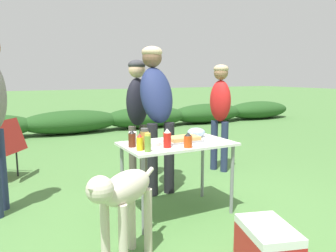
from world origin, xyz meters
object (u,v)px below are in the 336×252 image
object	(u,v)px
mustard_bottle	(140,142)
standing_person_in_olive_jacket	(137,106)
relish_jar	(148,143)
camp_chair_green_behind_table	(1,146)
bbq_sauce_bottle	(132,139)
dog	(123,196)
mixing_bowl	(196,132)
ketchup_bottle	(167,138)
folding_table	(177,150)
hot_sauce_bottle	(188,140)
paper_cup_stack	(133,138)
food_tray	(183,139)
cooler_box	(267,248)
spice_jar	(145,139)
standing_person_in_red_jacket	(220,105)
standing_person_in_gray_fleece	(157,102)
plate_stack	(149,143)

from	to	relation	value
mustard_bottle	standing_person_in_olive_jacket	xyz separation A→B (m)	(0.49, 1.24, 0.21)
relish_jar	camp_chair_green_behind_table	world-z (taller)	relish_jar
bbq_sauce_bottle	dog	bearing A→B (deg)	-116.70
mixing_bowl	ketchup_bottle	xyz separation A→B (m)	(-0.53, -0.33, 0.04)
mixing_bowl	mustard_bottle	world-z (taller)	mustard_bottle
folding_table	ketchup_bottle	xyz separation A→B (m)	(-0.19, -0.15, 0.16)
hot_sauce_bottle	mustard_bottle	bearing A→B (deg)	167.46
folding_table	paper_cup_stack	xyz separation A→B (m)	(-0.42, 0.15, 0.14)
food_tray	ketchup_bottle	xyz separation A→B (m)	(-0.26, -0.16, 0.06)
hot_sauce_bottle	cooler_box	bearing A→B (deg)	-83.22
hot_sauce_bottle	spice_jar	bearing A→B (deg)	159.57
relish_jar	folding_table	bearing A→B (deg)	27.76
dog	camp_chair_green_behind_table	world-z (taller)	camp_chair_green_behind_table
relish_jar	dog	bearing A→B (deg)	-132.74
food_tray	bbq_sauce_bottle	distance (m)	0.55
hot_sauce_bottle	standing_person_in_olive_jacket	xyz separation A→B (m)	(0.04, 1.34, 0.21)
spice_jar	standing_person_in_red_jacket	distance (m)	2.05
food_tray	paper_cup_stack	distance (m)	0.51
mustard_bottle	standing_person_in_gray_fleece	xyz separation A→B (m)	(0.57, 0.84, 0.29)
camp_chair_green_behind_table	cooler_box	distance (m)	3.61
folding_table	cooler_box	world-z (taller)	folding_table
ketchup_bottle	relish_jar	distance (m)	0.24
mixing_bowl	bbq_sauce_bottle	distance (m)	0.83
folding_table	standing_person_in_gray_fleece	bearing A→B (deg)	81.20
paper_cup_stack	ketchup_bottle	size ratio (longest dim) A/B	0.67
bbq_sauce_bottle	standing_person_in_olive_jacket	size ratio (longest dim) A/B	0.10
dog	folding_table	bearing A→B (deg)	-87.89
mixing_bowl	paper_cup_stack	distance (m)	0.76
mixing_bowl	paper_cup_stack	size ratio (longest dim) A/B	1.62
food_tray	cooler_box	distance (m)	1.33
plate_stack	standing_person_in_olive_jacket	bearing A→B (deg)	73.28
plate_stack	paper_cup_stack	size ratio (longest dim) A/B	2.01
relish_jar	standing_person_in_red_jacket	distance (m)	2.14
mixing_bowl	dog	size ratio (longest dim) A/B	0.26
plate_stack	relish_jar	xyz separation A→B (m)	(-0.13, -0.25, 0.06)
hot_sauce_bottle	dog	size ratio (longest dim) A/B	0.18
standing_person_in_olive_jacket	cooler_box	distance (m)	2.43
hot_sauce_bottle	dog	world-z (taller)	hot_sauce_bottle
mixing_bowl	mustard_bottle	xyz separation A→B (m)	(-0.81, -0.33, 0.02)
bbq_sauce_bottle	standing_person_in_olive_jacket	bearing A→B (deg)	65.10
standing_person_in_olive_jacket	mixing_bowl	bearing A→B (deg)	-81.34
bbq_sauce_bottle	standing_person_in_gray_fleece	distance (m)	0.93
bbq_sauce_bottle	ketchup_bottle	bearing A→B (deg)	-31.39
spice_jar	ketchup_bottle	distance (m)	0.21
food_tray	paper_cup_stack	size ratio (longest dim) A/B	2.99
folding_table	bbq_sauce_bottle	distance (m)	0.50
spice_jar	cooler_box	xyz separation A→B (m)	(0.49, -1.08, -0.66)
standing_person_in_gray_fleece	standing_person_in_olive_jacket	world-z (taller)	standing_person_in_gray_fleece
mustard_bottle	standing_person_in_gray_fleece	bearing A→B (deg)	55.67
standing_person_in_gray_fleece	dog	bearing A→B (deg)	-121.41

